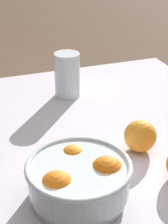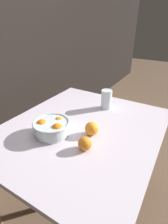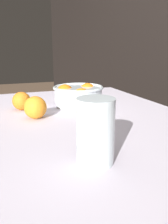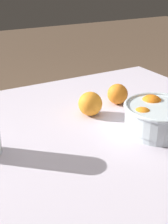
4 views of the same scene
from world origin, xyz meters
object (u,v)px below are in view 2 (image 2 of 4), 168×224
object	(u,v)px
orange_loose_near_bowl	(85,143)
orange_loose_front	(92,129)
fruit_bowl	(52,127)
juice_glass	(106,100)

from	to	relation	value
orange_loose_near_bowl	orange_loose_front	bearing A→B (deg)	14.57
fruit_bowl	orange_loose_near_bowl	bearing A→B (deg)	-93.96
orange_loose_near_bowl	juice_glass	bearing A→B (deg)	12.25
orange_loose_near_bowl	fruit_bowl	bearing A→B (deg)	86.04
fruit_bowl	orange_loose_front	size ratio (longest dim) A/B	2.68
fruit_bowl	orange_loose_front	xyz separation A→B (m)	(0.12, -0.21, -0.01)
juice_glass	orange_loose_near_bowl	distance (m)	0.53
fruit_bowl	orange_loose_front	world-z (taller)	fruit_bowl
fruit_bowl	juice_glass	world-z (taller)	juice_glass
fruit_bowl	juice_glass	distance (m)	0.52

